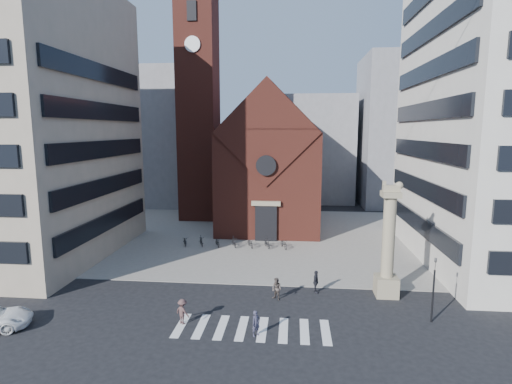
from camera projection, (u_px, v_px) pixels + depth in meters
ground at (249, 307)px, 27.93m from camera, size 120.00×120.00×0.00m
piazza at (267, 236)px, 46.61m from camera, size 46.00×30.00×0.05m
zebra_crossing at (252, 329)px, 24.93m from camera, size 10.20×3.20×0.01m
church at (271, 164)px, 51.32m from camera, size 12.00×16.65×18.00m
campanile at (199, 104)px, 53.98m from camera, size 5.50×5.50×31.20m
building_left at (11, 122)px, 38.02m from camera, size 18.00×20.00×26.00m
bg_block_left at (158, 138)px, 67.46m from camera, size 16.00×14.00×22.00m
bg_block_mid at (311, 149)px, 70.24m from camera, size 14.00×12.00×18.00m
bg_block_right at (411, 132)px, 65.32m from camera, size 16.00×14.00×24.00m
lion_column at (388, 251)px, 29.41m from camera, size 1.63×1.60×8.68m
traffic_light at (433, 288)px, 25.47m from camera, size 0.13×0.16×4.30m
pedestrian_0 at (256, 323)px, 23.97m from camera, size 0.68×0.67×1.58m
pedestrian_1 at (277, 289)px, 29.09m from camera, size 1.01×0.96×1.63m
pedestrian_2 at (316, 282)px, 30.30m from camera, size 0.64×1.10×1.75m
pedestrian_3 at (183, 312)px, 25.46m from camera, size 1.23×1.07×1.65m
scooter_0 at (185, 241)px, 42.69m from camera, size 1.26×1.94×0.97m
scooter_1 at (201, 241)px, 42.51m from camera, size 1.11×1.84×1.07m
scooter_2 at (218, 242)px, 42.36m from camera, size 1.26×1.94×0.97m
scooter_3 at (234, 242)px, 42.18m from camera, size 1.11×1.84×1.07m
scooter_4 at (250, 243)px, 42.02m from camera, size 1.26×1.94×0.97m
scooter_5 at (267, 243)px, 41.85m from camera, size 1.11×1.84×1.07m
scooter_6 at (284, 244)px, 41.69m from camera, size 1.26×1.94×0.97m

